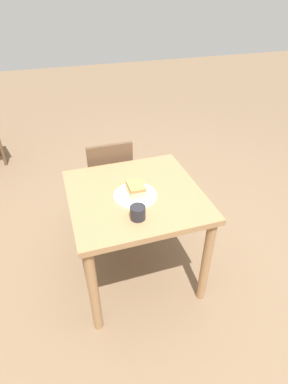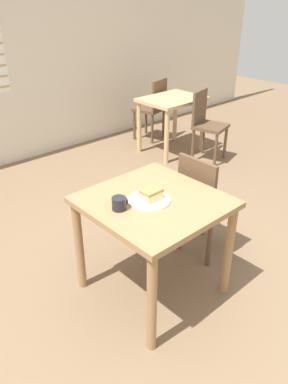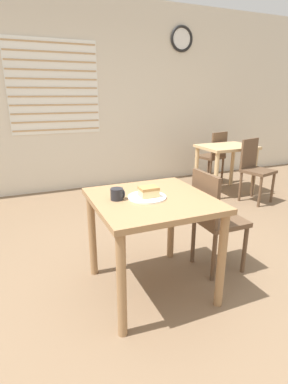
% 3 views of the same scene
% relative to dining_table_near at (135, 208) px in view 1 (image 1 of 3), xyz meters
% --- Properties ---
extents(ground_plane, '(14.00, 14.00, 0.00)m').
position_rel_dining_table_near_xyz_m(ground_plane, '(-0.02, -0.14, -0.63)').
color(ground_plane, '#7A6047').
extents(dining_table_near, '(0.82, 0.84, 0.75)m').
position_rel_dining_table_near_xyz_m(dining_table_near, '(0.00, 0.00, 0.00)').
color(dining_table_near, '#9E754C').
rests_on(dining_table_near, ground_plane).
extents(chair_near_window, '(0.37, 0.37, 0.87)m').
position_rel_dining_table_near_xyz_m(chair_near_window, '(0.59, 0.05, -0.15)').
color(chair_near_window, brown).
rests_on(chair_near_window, ground_plane).
extents(plate, '(0.27, 0.27, 0.01)m').
position_rel_dining_table_near_xyz_m(plate, '(-0.03, 0.01, 0.13)').
color(plate, white).
rests_on(plate, dining_table_near).
extents(cake_slice, '(0.13, 0.10, 0.07)m').
position_rel_dining_table_near_xyz_m(cake_slice, '(-0.02, 0.00, 0.17)').
color(cake_slice, '#E5CC89').
rests_on(cake_slice, plate).
extents(coffee_mug, '(0.10, 0.09, 0.08)m').
position_rel_dining_table_near_xyz_m(coffee_mug, '(-0.24, 0.05, 0.16)').
color(coffee_mug, '#232328').
rests_on(coffee_mug, dining_table_near).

